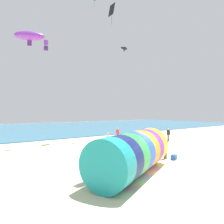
# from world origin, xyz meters

# --- Properties ---
(ground_plane) EXTENTS (120.00, 120.00, 0.00)m
(ground_plane) POSITION_xyz_m (0.00, 0.00, 0.00)
(ground_plane) COLOR beige
(sea) EXTENTS (120.00, 40.00, 0.10)m
(sea) POSITION_xyz_m (0.00, 37.79, 0.05)
(sea) COLOR teal
(sea) RESTS_ON ground
(giant_inflatable_tube) EXTENTS (7.22, 5.11, 2.43)m
(giant_inflatable_tube) POSITION_xyz_m (-1.41, 1.23, 1.22)
(giant_inflatable_tube) COLOR teal
(giant_inflatable_tube) RESTS_ON ground
(kite_handler) EXTENTS (0.38, 0.26, 1.64)m
(kite_handler) POSITION_xyz_m (3.19, 2.60, 0.83)
(kite_handler) COLOR #726651
(kite_handler) RESTS_ON ground
(kite_purple_box) EXTENTS (0.44, 0.44, 1.11)m
(kite_purple_box) POSITION_xyz_m (-2.19, 14.16, 10.76)
(kite_purple_box) COLOR purple
(kite_black_parafoil) EXTENTS (1.24, 0.65, 0.61)m
(kite_black_parafoil) POSITION_xyz_m (7.39, 12.55, 11.86)
(kite_black_parafoil) COLOR black
(kite_purple_parafoil) EXTENTS (1.61, 1.23, 0.82)m
(kite_purple_parafoil) POSITION_xyz_m (-6.55, 3.31, 7.43)
(kite_purple_parafoil) COLOR purple
(kite_black_diamond) EXTENTS (0.38, 1.19, 2.90)m
(kite_black_diamond) POSITION_xyz_m (7.23, 15.05, 17.79)
(kite_black_diamond) COLOR black
(bystander_near_water) EXTENTS (0.42, 0.38, 1.69)m
(bystander_near_water) POSITION_xyz_m (1.53, 7.94, 0.87)
(bystander_near_water) COLOR #383D56
(bystander_near_water) RESTS_ON ground
(bystander_mid_beach) EXTENTS (0.24, 0.37, 1.61)m
(bystander_mid_beach) POSITION_xyz_m (6.26, 12.46, 0.81)
(bystander_mid_beach) COLOR black
(bystander_mid_beach) RESTS_ON ground
(bystander_far_left) EXTENTS (0.42, 0.37, 1.57)m
(bystander_far_left) POSITION_xyz_m (11.07, 8.43, 0.79)
(bystander_far_left) COLOR #726651
(bystander_far_left) RESTS_ON ground
(cooler_box) EXTENTS (0.61, 0.52, 0.36)m
(cooler_box) POSITION_xyz_m (3.48, 2.03, 0.18)
(cooler_box) COLOR #2659B2
(cooler_box) RESTS_ON ground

